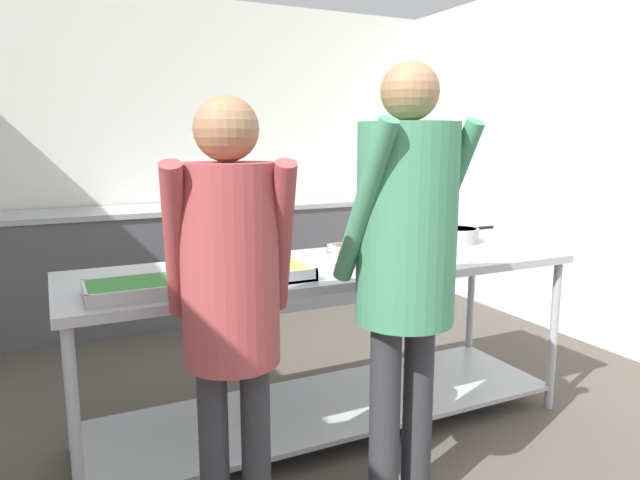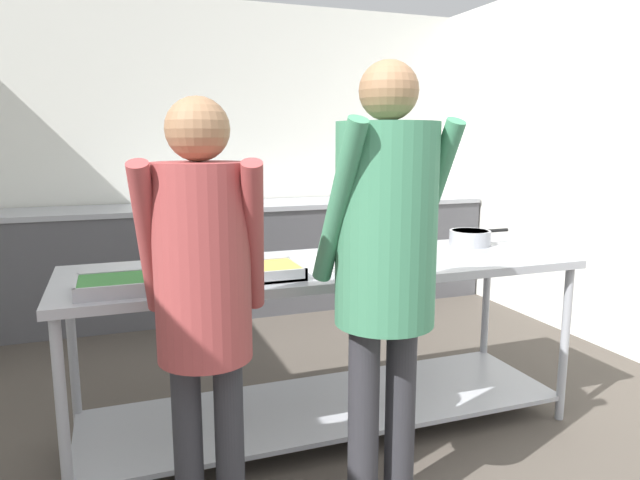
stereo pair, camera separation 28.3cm
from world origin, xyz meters
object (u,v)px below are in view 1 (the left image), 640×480
serving_tray_vegetables (258,274)px  guest_serving_right (231,283)px  plate_stack (327,263)px  guest_serving_left (406,248)px  sauce_pan (459,235)px  serving_tray_greens (144,288)px  serving_tray_roast (373,250)px  broccoli_bowl (406,238)px  water_bottle (176,190)px

serving_tray_vegetables → guest_serving_right: guest_serving_right is taller
plate_stack → guest_serving_left: 0.67m
sauce_pan → guest_serving_left: (-0.99, -0.90, 0.16)m
sauce_pan → serving_tray_greens: bearing=-168.6°
serving_tray_roast → broccoli_bowl: size_ratio=2.13×
serving_tray_vegetables → water_bottle: water_bottle is taller
broccoli_bowl → sauce_pan: (0.32, -0.08, 0.01)m
serving_tray_roast → guest_serving_left: bearing=-113.3°
serving_tray_vegetables → serving_tray_roast: same height
serving_tray_roast → broccoli_bowl: bearing=29.1°
serving_tray_vegetables → sauce_pan: 1.42m
serving_tray_vegetables → guest_serving_left: (0.38, -0.56, 0.18)m
serving_tray_greens → water_bottle: size_ratio=1.45×
serving_tray_vegetables → serving_tray_roast: bearing=18.8°
serving_tray_roast → sauce_pan: bearing=8.8°
guest_serving_right → water_bottle: bearing=81.7°
plate_stack → broccoli_bowl: broccoli_bowl is taller
broccoli_bowl → serving_tray_greens: bearing=-163.4°
broccoli_bowl → sauce_pan: size_ratio=0.51×
broccoli_bowl → guest_serving_right: size_ratio=0.12×
broccoli_bowl → plate_stack: bearing=-153.2°
serving_tray_vegetables → guest_serving_right: 0.58m
plate_stack → guest_serving_right: size_ratio=0.14×
serving_tray_roast → sauce_pan: (0.65, 0.10, 0.02)m
guest_serving_right → sauce_pan: bearing=27.2°
guest_serving_right → plate_stack: bearing=42.1°
serving_tray_roast → guest_serving_left: (-0.35, -0.80, 0.18)m
plate_stack → sauce_pan: (1.00, 0.26, 0.02)m
guest_serving_left → water_bottle: bearing=94.6°
serving_tray_greens → serving_tray_vegetables: size_ratio=0.98×
serving_tray_greens → serving_tray_roast: same height
sauce_pan → plate_stack: bearing=-165.3°
guest_serving_right → serving_tray_vegetables: bearing=61.4°
serving_tray_greens → water_bottle: bearing=75.3°
serving_tray_greens → plate_stack: bearing=7.6°
serving_tray_roast → broccoli_bowl: 0.38m
plate_stack → water_bottle: water_bottle is taller
broccoli_bowl → guest_serving_right: guest_serving_right is taller
serving_tray_greens → guest_serving_left: guest_serving_left is taller
serving_tray_vegetables → plate_stack: 0.39m
guest_serving_left → sauce_pan: bearing=42.3°
serving_tray_vegetables → sauce_pan: (1.37, 0.35, 0.02)m
guest_serving_right → guest_serving_left: bearing=-5.2°
broccoli_bowl → sauce_pan: broccoli_bowl is taller
plate_stack → guest_serving_right: 0.88m
serving_tray_greens → serving_tray_roast: bearing=12.8°
serving_tray_greens → serving_tray_vegetables: (0.48, 0.03, 0.00)m
plate_stack → guest_serving_left: bearing=-89.6°
serving_tray_vegetables → serving_tray_greens: bearing=-176.8°
serving_tray_roast → guest_serving_right: size_ratio=0.25×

